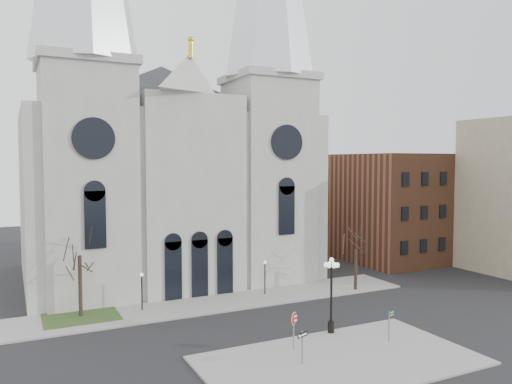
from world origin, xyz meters
name	(u,v)px	position (x,y,z in m)	size (l,w,h in m)	color
ground	(264,344)	(0.00, 0.00, 0.00)	(160.00, 160.00, 0.00)	black
sidewalk_near	(340,360)	(3.00, -5.00, 0.07)	(18.00, 10.00, 0.14)	gray
sidewalk_far	(209,304)	(0.00, 11.00, 0.07)	(40.00, 6.00, 0.14)	gray
grass_patch	(81,317)	(-11.00, 12.00, 0.09)	(6.00, 5.00, 0.18)	#27411C
cathedral	(170,112)	(0.00, 22.86, 18.48)	(33.00, 26.66, 54.00)	#A19E96
bg_building_brick	(386,206)	(30.00, 22.00, 7.00)	(14.00, 18.00, 14.00)	brown
tree_left	(79,252)	(-11.00, 12.00, 5.58)	(3.20, 3.20, 7.50)	black
tree_right	(356,247)	(15.00, 9.00, 4.47)	(3.20, 3.20, 6.00)	black
ped_lamp_left	(142,285)	(-6.00, 11.50, 2.33)	(0.32, 0.32, 3.26)	black
ped_lamp_right	(265,272)	(6.00, 11.50, 2.33)	(0.32, 0.32, 3.26)	black
stop_sign	(294,323)	(1.21, -2.13, 1.99)	(0.92, 0.26, 2.61)	slate
globe_lamp	(331,286)	(5.43, -0.50, 3.73)	(1.47, 1.47, 5.71)	black
one_way_sign	(302,341)	(0.41, -4.54, 1.60)	(0.91, 0.34, 2.16)	slate
street_name_sign	(390,323)	(8.24, -3.75, 1.42)	(0.65, 0.30, 2.16)	slate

